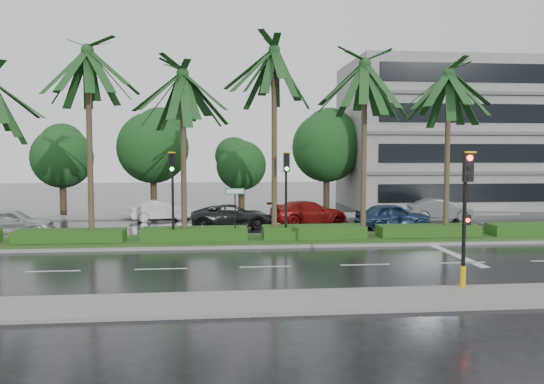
{
  "coord_description": "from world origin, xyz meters",
  "views": [
    {
      "loc": [
        -1.74,
        -25.36,
        4.36
      ],
      "look_at": [
        0.92,
        1.5,
        2.47
      ],
      "focal_mm": 35.0,
      "sensor_mm": 36.0,
      "label": 1
    }
  ],
  "objects": [
    {
      "name": "car_grey",
      "position": [
        13.0,
        8.72,
        0.71
      ],
      "size": [
        2.04,
        4.46,
        1.42
      ],
      "primitive_type": "imported",
      "rotation": [
        0.0,
        0.0,
        1.44
      ],
      "color": "slate",
      "rests_on": "ground"
    },
    {
      "name": "car_blue",
      "position": [
        8.5,
        5.09,
        0.75
      ],
      "size": [
        2.14,
        4.54,
        1.5
      ],
      "primitive_type": "imported",
      "rotation": [
        0.0,
        0.0,
        1.66
      ],
      "color": "navy",
      "rests_on": "ground"
    },
    {
      "name": "palm_row",
      "position": [
        -1.25,
        1.02,
        8.1
      ],
      "size": [
        26.3,
        4.2,
        10.23
      ],
      "color": "#423826",
      "rests_on": "median"
    },
    {
      "name": "lane_markings",
      "position": [
        3.04,
        -0.43,
        0.01
      ],
      "size": [
        34.0,
        13.06,
        0.01
      ],
      "color": "silver",
      "rests_on": "ground"
    },
    {
      "name": "ground",
      "position": [
        0.0,
        0.0,
        0.0
      ],
      "size": [
        120.0,
        120.0,
        0.0
      ],
      "primitive_type": "plane",
      "color": "black",
      "rests_on": "ground"
    },
    {
      "name": "car_red",
      "position": [
        3.84,
        7.54,
        0.73
      ],
      "size": [
        3.37,
        5.41,
        1.46
      ],
      "primitive_type": "imported",
      "rotation": [
        0.0,
        0.0,
        1.85
      ],
      "color": "maroon",
      "rests_on": "ground"
    },
    {
      "name": "car_darkgrey",
      "position": [
        -0.97,
        6.33,
        0.69
      ],
      "size": [
        2.38,
        5.03,
        1.39
      ],
      "primitive_type": "imported",
      "rotation": [
        0.0,
        0.0,
        1.59
      ],
      "color": "black",
      "rests_on": "ground"
    },
    {
      "name": "near_sidewalk",
      "position": [
        0.0,
        -10.2,
        0.06
      ],
      "size": [
        40.0,
        2.4,
        0.12
      ],
      "primitive_type": "cube",
      "color": "slate",
      "rests_on": "ground"
    },
    {
      "name": "signal_median_right",
      "position": [
        1.5,
        0.3,
        3.0
      ],
      "size": [
        0.34,
        0.42,
        4.36
      ],
      "color": "black",
      "rests_on": "median"
    },
    {
      "name": "car_white",
      "position": [
        -5.66,
        10.29,
        0.67
      ],
      "size": [
        2.45,
        4.31,
        1.34
      ],
      "primitive_type": "imported",
      "rotation": [
        0.0,
        0.0,
        1.84
      ],
      "color": "silver",
      "rests_on": "ground"
    },
    {
      "name": "signal_near",
      "position": [
        6.0,
        -9.39,
        2.5
      ],
      "size": [
        0.34,
        0.45,
        4.36
      ],
      "color": "black",
      "rests_on": "near_sidewalk"
    },
    {
      "name": "far_sidewalk",
      "position": [
        0.0,
        12.0,
        0.06
      ],
      "size": [
        40.0,
        2.0,
        0.12
      ],
      "primitive_type": "cube",
      "color": "slate",
      "rests_on": "ground"
    },
    {
      "name": "hedge",
      "position": [
        0.0,
        1.0,
        0.45
      ],
      "size": [
        35.2,
        1.4,
        0.6
      ],
      "color": "#1C4614",
      "rests_on": "median"
    },
    {
      "name": "street_sign",
      "position": [
        -1.0,
        0.48,
        2.12
      ],
      "size": [
        0.95,
        0.09,
        2.6
      ],
      "color": "black",
      "rests_on": "median"
    },
    {
      "name": "signal_median_left",
      "position": [
        -4.0,
        0.3,
        3.0
      ],
      "size": [
        0.34,
        0.42,
        4.36
      ],
      "color": "black",
      "rests_on": "median"
    },
    {
      "name": "car_silver",
      "position": [
        -12.94,
        4.02,
        0.77
      ],
      "size": [
        2.5,
        4.73,
        1.53
      ],
      "primitive_type": "imported",
      "rotation": [
        0.0,
        0.0,
        1.73
      ],
      "color": "silver",
      "rests_on": "ground"
    },
    {
      "name": "building",
      "position": [
        17.0,
        18.0,
        6.0
      ],
      "size": [
        16.0,
        10.0,
        12.0
      ],
      "primitive_type": "cube",
      "color": "slate",
      "rests_on": "ground"
    },
    {
      "name": "median",
      "position": [
        0.0,
        1.0,
        0.08
      ],
      "size": [
        36.0,
        4.0,
        0.15
      ],
      "color": "gray",
      "rests_on": "ground"
    },
    {
      "name": "bg_trees",
      "position": [
        -0.3,
        17.59,
        4.82
      ],
      "size": [
        32.62,
        5.71,
        8.25
      ],
      "color": "#332717",
      "rests_on": "ground"
    }
  ]
}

